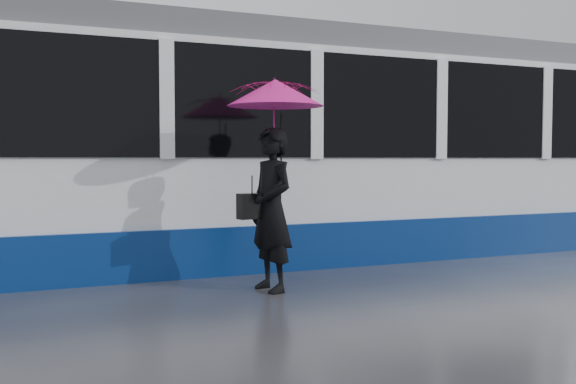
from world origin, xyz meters
name	(u,v)px	position (x,y,z in m)	size (l,w,h in m)	color
ground	(337,289)	(0.00, 0.00, 0.00)	(90.00, 90.00, 0.00)	#28282D
rails	(260,257)	(0.00, 2.50, 0.01)	(34.00, 1.51, 0.02)	#3F3D38
tram	(183,148)	(-1.16, 2.50, 1.64)	(26.00, 2.56, 3.35)	white
woman	(271,210)	(-0.73, 0.20, 0.92)	(0.67, 0.44, 1.83)	black
umbrella	(275,112)	(-0.68, 0.20, 2.01)	(1.26, 1.26, 1.24)	#FF1556
handbag	(252,206)	(-0.95, 0.22, 0.96)	(0.35, 0.20, 0.46)	black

